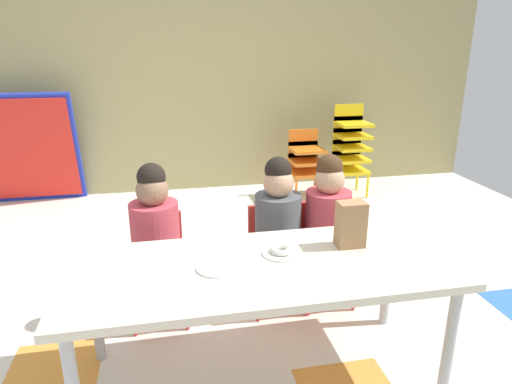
% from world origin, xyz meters
% --- Properties ---
extents(ground_plane, '(6.23, 4.67, 0.02)m').
position_xyz_m(ground_plane, '(0.00, -0.01, -0.01)').
color(ground_plane, silver).
extents(back_wall, '(6.23, 0.10, 2.43)m').
position_xyz_m(back_wall, '(0.00, 2.34, 1.21)').
color(back_wall, tan).
rests_on(back_wall, ground_plane).
extents(craft_table, '(1.70, 0.69, 0.59)m').
position_xyz_m(craft_table, '(0.09, -0.69, 0.54)').
color(craft_table, beige).
rests_on(craft_table, ground_plane).
extents(seated_child_near_camera, '(0.32, 0.31, 0.92)m').
position_xyz_m(seated_child_near_camera, '(-0.38, -0.12, 0.55)').
color(seated_child_near_camera, red).
rests_on(seated_child_near_camera, ground_plane).
extents(seated_child_middle_seat, '(0.32, 0.32, 0.92)m').
position_xyz_m(seated_child_middle_seat, '(0.30, -0.12, 0.55)').
color(seated_child_middle_seat, red).
rests_on(seated_child_middle_seat, ground_plane).
extents(seated_child_far_right, '(0.32, 0.31, 0.92)m').
position_xyz_m(seated_child_far_right, '(0.60, -0.12, 0.55)').
color(seated_child_far_right, red).
rests_on(seated_child_far_right, ground_plane).
extents(kid_chair_orange_stack, '(0.32, 0.30, 0.68)m').
position_xyz_m(kid_chair_orange_stack, '(1.07, 1.80, 0.40)').
color(kid_chair_orange_stack, orange).
rests_on(kid_chair_orange_stack, ground_plane).
extents(kid_chair_yellow_stack, '(0.32, 0.30, 0.92)m').
position_xyz_m(kid_chair_yellow_stack, '(1.54, 1.80, 0.52)').
color(kid_chair_yellow_stack, yellow).
rests_on(kid_chair_yellow_stack, ground_plane).
extents(folded_activity_table, '(0.90, 0.29, 1.09)m').
position_xyz_m(folded_activity_table, '(-1.59, 2.14, 0.54)').
color(folded_activity_table, '#1E33BF').
rests_on(folded_activity_table, ground_plane).
extents(paper_bag_brown, '(0.13, 0.09, 0.22)m').
position_xyz_m(paper_bag_brown, '(0.53, -0.59, 0.70)').
color(paper_bag_brown, '#9E754C').
rests_on(paper_bag_brown, craft_table).
extents(paper_plate_near_edge, '(0.18, 0.18, 0.01)m').
position_xyz_m(paper_plate_near_edge, '(0.19, -0.61, 0.60)').
color(paper_plate_near_edge, white).
rests_on(paper_plate_near_edge, craft_table).
extents(paper_plate_center_table, '(0.18, 0.18, 0.01)m').
position_xyz_m(paper_plate_center_table, '(-0.11, -0.69, 0.60)').
color(paper_plate_center_table, white).
rests_on(paper_plate_center_table, craft_table).
extents(donut_powdered_on_plate, '(0.11, 0.11, 0.03)m').
position_xyz_m(donut_powdered_on_plate, '(0.19, -0.61, 0.62)').
color(donut_powdered_on_plate, white).
rests_on(donut_powdered_on_plate, craft_table).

